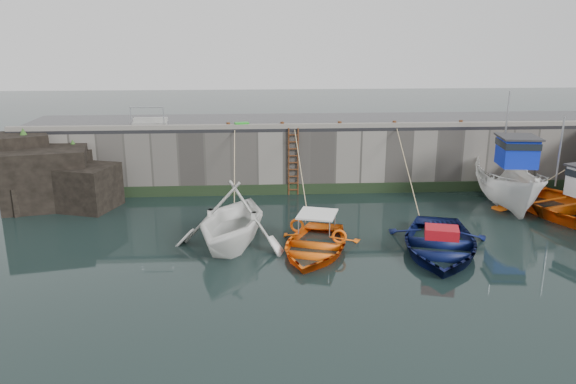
{
  "coord_description": "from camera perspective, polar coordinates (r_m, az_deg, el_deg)",
  "views": [
    {
      "loc": [
        -3.84,
        -15.68,
        7.52
      ],
      "look_at": [
        -2.48,
        6.22,
        1.2
      ],
      "focal_mm": 35.0,
      "sensor_mm": 36.0,
      "label": 1
    }
  ],
  "objects": [
    {
      "name": "boat_near_white",
      "position": [
        20.66,
        -5.65,
        -5.36
      ],
      "size": [
        5.48,
        5.96,
        2.64
      ],
      "primitive_type": "imported",
      "rotation": [
        0.0,
        0.0,
        -0.26
      ],
      "color": "white",
      "rests_on": "ground"
    },
    {
      "name": "railing",
      "position": [
        27.69,
        -13.83,
        6.97
      ],
      "size": [
        1.6,
        1.05,
        1.0
      ],
      "color": "#A5A8AD",
      "rests_on": "road_back"
    },
    {
      "name": "rock_outcrop",
      "position": [
        27.14,
        -22.99,
        1.44
      ],
      "size": [
        5.85,
        4.24,
        3.41
      ],
      "color": "black",
      "rests_on": "ground"
    },
    {
      "name": "road_back",
      "position": [
        28.79,
        4.18,
        7.15
      ],
      "size": [
        30.0,
        5.0,
        0.16
      ],
      "primitive_type": "cube",
      "color": "black",
      "rests_on": "quay_back"
    },
    {
      "name": "bollard_e",
      "position": [
        28.05,
        17.14,
        6.71
      ],
      "size": [
        0.18,
        0.18,
        0.28
      ],
      "primitive_type": "cylinder",
      "color": "#3F1E0F",
      "rests_on": "road_back"
    },
    {
      "name": "ladder",
      "position": [
        26.34,
        0.54,
        3.06
      ],
      "size": [
        0.51,
        0.08,
        3.2
      ],
      "color": "#3F1E0F",
      "rests_on": "ground"
    },
    {
      "name": "fish_crate",
      "position": [
        26.33,
        -4.73,
        6.77
      ],
      "size": [
        0.71,
        0.5,
        0.27
      ],
      "primitive_type": "cube",
      "rotation": [
        0.0,
        0.0,
        0.21
      ],
      "color": "#1A8F1A",
      "rests_on": "road_back"
    },
    {
      "name": "bollard_c",
      "position": [
        26.58,
        5.27,
        6.86
      ],
      "size": [
        0.18,
        0.18,
        0.28
      ],
      "primitive_type": "cylinder",
      "color": "#3F1E0F",
      "rests_on": "road_back"
    },
    {
      "name": "quay_back",
      "position": [
        29.07,
        4.12,
        4.07
      ],
      "size": [
        30.0,
        5.0,
        3.0
      ],
      "primitive_type": "cube",
      "color": "slate",
      "rests_on": "ground"
    },
    {
      "name": "boat_near_navy_rope",
      "position": [
        25.2,
        11.52,
        -1.63
      ],
      "size": [
        0.04,
        5.66,
        3.1
      ],
      "primitive_type": null,
      "color": "tan",
      "rests_on": "ground"
    },
    {
      "name": "boat_far_white",
      "position": [
        26.65,
        21.54,
        0.74
      ],
      "size": [
        3.01,
        6.23,
        5.31
      ],
      "rotation": [
        0.0,
        0.0,
        -0.13
      ],
      "color": "silver",
      "rests_on": "ground"
    },
    {
      "name": "boat_near_navy",
      "position": [
        20.68,
        15.04,
        -5.83
      ],
      "size": [
        5.18,
        6.25,
        1.12
      ],
      "primitive_type": "imported",
      "rotation": [
        0.0,
        0.0,
        -0.27
      ],
      "color": "#09113C",
      "rests_on": "ground"
    },
    {
      "name": "boat_near_blue",
      "position": [
        20.02,
        2.68,
        -6.01
      ],
      "size": [
        4.43,
        5.29,
        0.94
      ],
      "primitive_type": "imported",
      "rotation": [
        0.0,
        0.0,
        -0.3
      ],
      "color": "#EA5A0C",
      "rests_on": "ground"
    },
    {
      "name": "bollard_d",
      "position": [
        27.1,
        10.75,
        6.83
      ],
      "size": [
        0.18,
        0.18,
        0.28
      ],
      "primitive_type": "cylinder",
      "color": "#3F1E0F",
      "rests_on": "road_back"
    },
    {
      "name": "boat_near_white_rope",
      "position": [
        24.88,
        -5.31,
        -1.59
      ],
      "size": [
        0.04,
        4.73,
        3.1
      ],
      "primitive_type": null,
      "color": "tan",
      "rests_on": "ground"
    },
    {
      "name": "boat_near_blue_rope",
      "position": [
        24.58,
        1.47,
        -1.75
      ],
      "size": [
        0.04,
        5.41,
        3.1
      ],
      "primitive_type": null,
      "color": "tan",
      "rests_on": "ground"
    },
    {
      "name": "kerb_back",
      "position": [
        26.46,
        4.87,
        6.74
      ],
      "size": [
        30.0,
        0.3,
        0.2
      ],
      "primitive_type": "cube",
      "color": "slate",
      "rests_on": "road_back"
    },
    {
      "name": "bollard_a",
      "position": [
        26.3,
        -6.08,
        6.74
      ],
      "size": [
        0.18,
        0.18,
        0.28
      ],
      "primitive_type": "cylinder",
      "color": "#3F1E0F",
      "rests_on": "road_back"
    },
    {
      "name": "bollard_b",
      "position": [
        26.31,
        -0.6,
        6.83
      ],
      "size": [
        0.18,
        0.18,
        0.28
      ],
      "primitive_type": "cylinder",
      "color": "#3F1E0F",
      "rests_on": "road_back"
    },
    {
      "name": "ground",
      "position": [
        17.81,
        9.36,
        -9.14
      ],
      "size": [
        120.0,
        120.0,
        0.0
      ],
      "primitive_type": "plane",
      "color": "black",
      "rests_on": "ground"
    },
    {
      "name": "algae_back",
      "position": [
        26.93,
        4.78,
        0.35
      ],
      "size": [
        30.0,
        0.08,
        0.5
      ],
      "primitive_type": "cube",
      "color": "black",
      "rests_on": "ground"
    }
  ]
}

